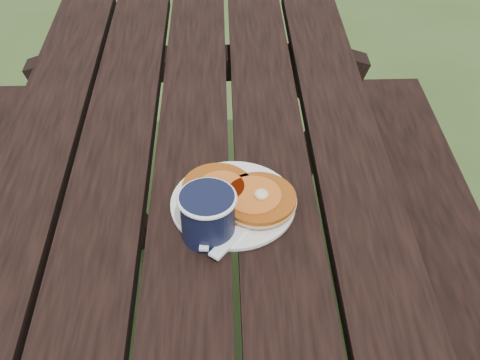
{
  "coord_description": "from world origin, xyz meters",
  "views": [
    {
      "loc": [
        0.06,
        -0.71,
        1.48
      ],
      "look_at": [
        0.09,
        0.05,
        0.8
      ],
      "focal_mm": 45.0,
      "sensor_mm": 36.0,
      "label": 1
    }
  ],
  "objects_px": {
    "picnic_table": "(199,348)",
    "plate": "(233,204)",
    "pancake_stack": "(239,195)",
    "coffee_cup": "(208,213)"
  },
  "relations": [
    {
      "from": "picnic_table",
      "to": "pancake_stack",
      "type": "bearing_deg",
      "value": 22.61
    },
    {
      "from": "picnic_table",
      "to": "plate",
      "type": "distance_m",
      "value": 0.4
    },
    {
      "from": "pancake_stack",
      "to": "coffee_cup",
      "type": "height_order",
      "value": "coffee_cup"
    },
    {
      "from": "picnic_table",
      "to": "pancake_stack",
      "type": "xyz_separation_m",
      "value": [
        0.09,
        0.04,
        0.41
      ]
    },
    {
      "from": "plate",
      "to": "pancake_stack",
      "type": "distance_m",
      "value": 0.02
    },
    {
      "from": "plate",
      "to": "coffee_cup",
      "type": "distance_m",
      "value": 0.09
    },
    {
      "from": "plate",
      "to": "coffee_cup",
      "type": "relative_size",
      "value": 2.19
    },
    {
      "from": "pancake_stack",
      "to": "coffee_cup",
      "type": "xyz_separation_m",
      "value": [
        -0.05,
        -0.07,
        0.02
      ]
    },
    {
      "from": "plate",
      "to": "picnic_table",
      "type": "bearing_deg",
      "value": -155.25
    },
    {
      "from": "pancake_stack",
      "to": "coffee_cup",
      "type": "bearing_deg",
      "value": -128.79
    }
  ]
}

